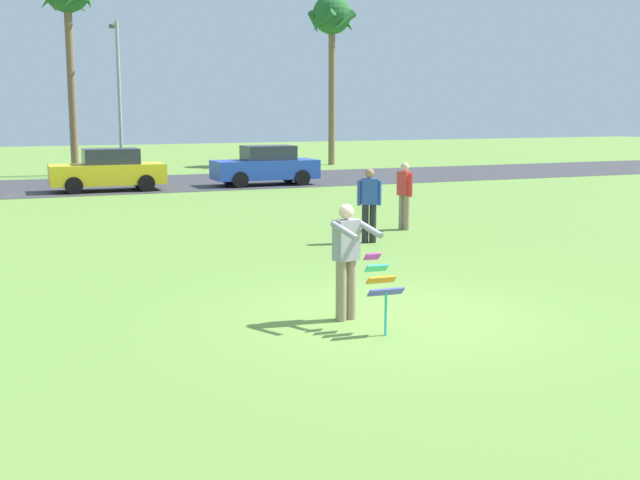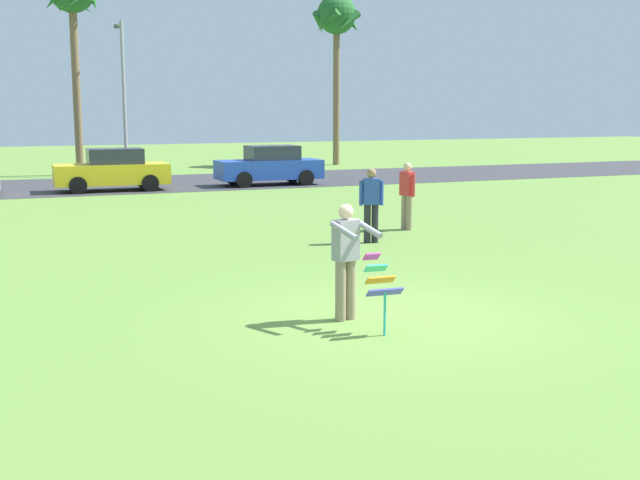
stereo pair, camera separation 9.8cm
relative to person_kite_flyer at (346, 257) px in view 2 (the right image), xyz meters
The scene contains 10 objects.
ground_plane 1.18m from the person_kite_flyer, ahead, with size 120.00×120.00×0.00m, color olive.
road_strip 23.11m from the person_kite_flyer, 88.27° to the left, with size 120.00×8.00×0.01m, color #38383D.
person_kite_flyer is the anchor object (origin of this frame).
kite_held 0.84m from the person_kite_flyer, 78.12° to the right, with size 0.52×0.65×1.09m.
parked_car_yellow 20.69m from the person_kite_flyer, 91.34° to the left, with size 4.23×1.90×1.60m.
parked_car_blue 21.47m from the person_kite_flyer, 74.40° to the left, with size 4.20×1.84×1.60m.
palm_tree_centre_far 33.99m from the person_kite_flyer, 67.03° to the left, with size 2.58×2.71×9.11m.
streetlight_pole 28.03m from the person_kite_flyer, 87.68° to the left, with size 0.24×1.65×7.00m.
person_walker_near 9.24m from the person_kite_flyer, 56.38° to the left, with size 0.30×0.56×1.73m.
person_walker_far 7.05m from the person_kite_flyer, 61.37° to the left, with size 0.55×0.32×1.73m.
Camera 2 is at (-5.46, -10.63, 3.11)m, focal length 45.65 mm.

